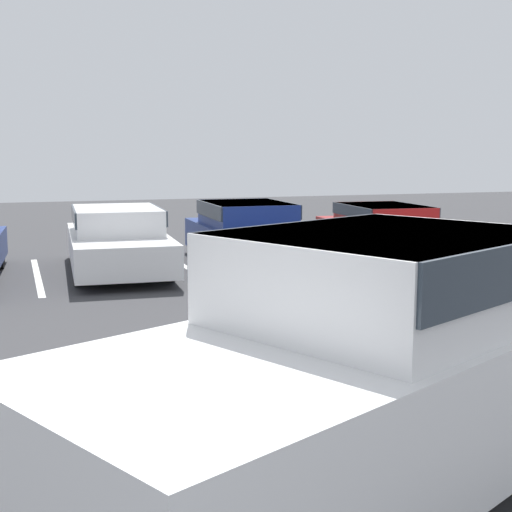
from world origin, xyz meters
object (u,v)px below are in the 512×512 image
Objects in this scene: parked_sedan_c at (247,232)px; parked_sedan_d at (384,230)px; pickup_truck at (412,352)px; parked_sedan_b at (118,238)px.

parked_sedan_d is (3.07, -0.32, -0.05)m from parked_sedan_c.
pickup_truck is 1.32× the size of parked_sedan_b.
parked_sedan_b is 1.08× the size of parked_sedan_d.
parked_sedan_b is at bearing 68.85° from pickup_truck.
parked_sedan_b is 5.80m from parked_sedan_d.
parked_sedan_b is at bearing -88.60° from parked_sedan_d.
parked_sedan_b reaches higher than parked_sedan_d.
parked_sedan_d is at bearing 85.84° from parked_sedan_c.
parked_sedan_c is 3.09m from parked_sedan_d.
parked_sedan_c is at bearing -92.21° from parked_sedan_d.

